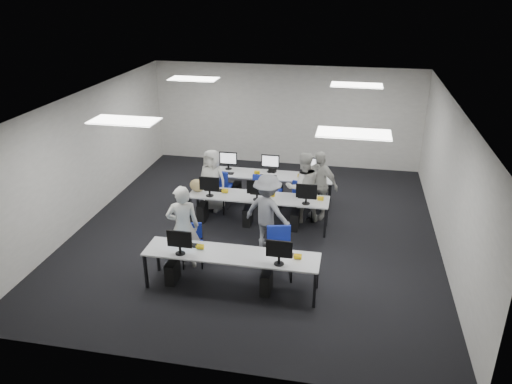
% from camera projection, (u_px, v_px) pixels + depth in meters
% --- Properties ---
extents(room, '(9.00, 9.02, 3.00)m').
position_uv_depth(room, '(257.00, 168.00, 10.85)').
color(room, black).
rests_on(room, ground).
extents(ceiling_panels, '(5.20, 4.60, 0.02)m').
position_uv_depth(ceiling_panels, '(257.00, 100.00, 10.26)').
color(ceiling_panels, white).
rests_on(ceiling_panels, room).
extents(desk_front, '(3.20, 0.70, 0.73)m').
position_uv_depth(desk_front, '(231.00, 256.00, 9.02)').
color(desk_front, '#B4B6B9').
rests_on(desk_front, ground).
extents(desk_mid, '(3.20, 0.70, 0.73)m').
position_uv_depth(desk_mid, '(258.00, 198.00, 11.36)').
color(desk_mid, '#B4B6B9').
rests_on(desk_mid, ground).
extents(desk_back, '(3.20, 0.70, 0.73)m').
position_uv_depth(desk_back, '(269.00, 176.00, 12.62)').
color(desk_back, '#B4B6B9').
rests_on(desk_back, ground).
extents(equipment_front, '(2.51, 0.41, 1.19)m').
position_uv_depth(equipment_front, '(221.00, 271.00, 9.17)').
color(equipment_front, '#0D55AB').
rests_on(equipment_front, desk_front).
extents(equipment_mid, '(2.91, 0.41, 1.19)m').
position_uv_depth(equipment_mid, '(250.00, 211.00, 11.51)').
color(equipment_mid, white).
rests_on(equipment_mid, desk_mid).
extents(equipment_back, '(2.91, 0.41, 1.19)m').
position_uv_depth(equipment_back, '(276.00, 188.00, 12.73)').
color(equipment_back, white).
rests_on(equipment_back, desk_back).
extents(chair_0, '(0.51, 0.53, 0.83)m').
position_uv_depth(chair_0, '(193.00, 252.00, 9.97)').
color(chair_0, navy).
rests_on(chair_0, ground).
extents(chair_1, '(0.58, 0.61, 0.98)m').
position_uv_depth(chair_1, '(279.00, 262.00, 9.55)').
color(chair_1, navy).
rests_on(chair_1, ground).
extents(chair_2, '(0.55, 0.58, 0.95)m').
position_uv_depth(chair_2, '(216.00, 199.00, 12.24)').
color(chair_2, navy).
rests_on(chair_2, ground).
extents(chair_3, '(0.52, 0.56, 0.95)m').
position_uv_depth(chair_3, '(259.00, 203.00, 12.02)').
color(chair_3, navy).
rests_on(chair_3, ground).
extents(chair_4, '(0.54, 0.57, 0.89)m').
position_uv_depth(chair_4, '(302.00, 208.00, 11.85)').
color(chair_4, navy).
rests_on(chair_4, ground).
extents(chair_5, '(0.47, 0.52, 0.97)m').
position_uv_depth(chair_5, '(222.00, 194.00, 12.53)').
color(chair_5, navy).
rests_on(chair_5, ground).
extents(chair_6, '(0.58, 0.61, 0.95)m').
position_uv_depth(chair_6, '(270.00, 198.00, 12.30)').
color(chair_6, navy).
rests_on(chair_6, ground).
extents(chair_7, '(0.58, 0.61, 0.92)m').
position_uv_depth(chair_7, '(304.00, 203.00, 12.05)').
color(chair_7, navy).
rests_on(chair_7, ground).
extents(handbag, '(0.39, 0.28, 0.30)m').
position_uv_depth(handbag, '(197.00, 185.00, 11.55)').
color(handbag, '#92764B').
rests_on(handbag, desk_mid).
extents(student_0, '(0.74, 0.61, 1.73)m').
position_uv_depth(student_0, '(183.00, 227.00, 9.66)').
color(student_0, '#BAB9AF').
rests_on(student_0, ground).
extents(student_1, '(0.99, 0.88, 1.68)m').
position_uv_depth(student_1, '(303.00, 187.00, 11.56)').
color(student_1, '#BAB9AF').
rests_on(student_1, ground).
extents(student_2, '(0.85, 0.66, 1.54)m').
position_uv_depth(student_2, '(212.00, 180.00, 12.14)').
color(student_2, '#BAB9AF').
rests_on(student_2, ground).
extents(student_3, '(1.05, 0.75, 1.65)m').
position_uv_depth(student_3, '(319.00, 185.00, 11.74)').
color(student_3, '#BAB9AF').
rests_on(student_3, ground).
extents(photographer, '(1.21, 0.95, 1.64)m').
position_uv_depth(photographer, '(268.00, 212.00, 10.39)').
color(photographer, slate).
rests_on(photographer, ground).
extents(dslr_camera, '(0.20, 0.22, 0.10)m').
position_uv_depth(dslr_camera, '(272.00, 170.00, 10.18)').
color(dslr_camera, black).
rests_on(dslr_camera, photographer).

